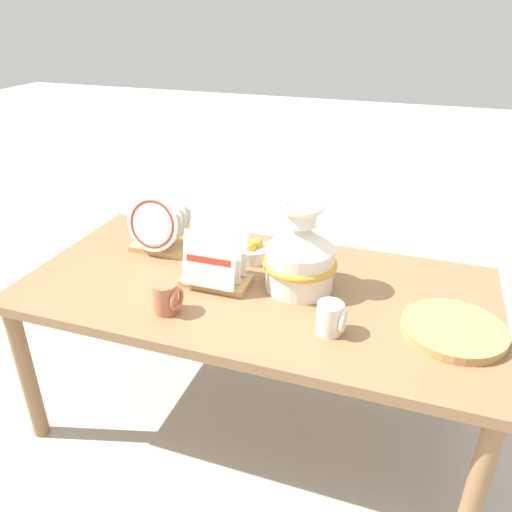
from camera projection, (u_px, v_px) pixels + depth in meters
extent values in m
plane|color=#B2ADA3|center=(256.00, 415.00, 1.96)|extent=(14.00, 14.00, 0.00)
cube|color=olive|center=(256.00, 289.00, 1.69)|extent=(1.57, 0.78, 0.03)
cylinder|color=olive|center=(27.00, 374.00, 1.75)|extent=(0.06, 0.06, 0.56)
cylinder|color=olive|center=(475.00, 494.00, 1.33)|extent=(0.06, 0.06, 0.56)
cylinder|color=olive|center=(131.00, 282.00, 2.33)|extent=(0.06, 0.06, 0.56)
cylinder|color=olive|center=(467.00, 344.00, 1.90)|extent=(0.06, 0.06, 0.56)
cylinder|color=white|center=(300.00, 268.00, 1.64)|extent=(0.22, 0.22, 0.15)
cone|color=white|center=(301.00, 236.00, 1.59)|extent=(0.22, 0.22, 0.08)
cylinder|color=white|center=(302.00, 216.00, 1.55)|extent=(0.09, 0.09, 0.06)
torus|color=white|center=(302.00, 207.00, 1.54)|extent=(0.14, 0.14, 0.02)
torus|color=gold|center=(300.00, 263.00, 1.63)|extent=(0.25, 0.25, 0.02)
cube|color=tan|center=(162.00, 247.00, 1.92)|extent=(0.23, 0.13, 0.02)
cylinder|color=tan|center=(149.00, 227.00, 1.96)|extent=(0.01, 0.01, 0.08)
cylinder|color=tan|center=(186.00, 232.00, 1.92)|extent=(0.01, 0.01, 0.08)
cylinder|color=white|center=(152.00, 224.00, 1.82)|extent=(0.21, 0.06, 0.20)
torus|color=#B23323|center=(152.00, 224.00, 1.82)|extent=(0.18, 0.05, 0.18)
cylinder|color=white|center=(157.00, 220.00, 1.85)|extent=(0.21, 0.06, 0.20)
cylinder|color=white|center=(162.00, 217.00, 1.88)|extent=(0.21, 0.06, 0.20)
cylinder|color=white|center=(166.00, 213.00, 1.91)|extent=(0.21, 0.06, 0.20)
cube|color=tan|center=(217.00, 281.00, 1.69)|extent=(0.23, 0.13, 0.02)
cylinder|color=tan|center=(201.00, 258.00, 1.73)|extent=(0.01, 0.01, 0.08)
cylinder|color=tan|center=(244.00, 265.00, 1.68)|extent=(0.01, 0.01, 0.08)
cube|color=white|center=(209.00, 260.00, 1.59)|extent=(0.18, 0.05, 0.18)
cube|color=white|center=(216.00, 253.00, 1.64)|extent=(0.18, 0.05, 0.18)
cube|color=white|center=(222.00, 247.00, 1.68)|extent=(0.18, 0.05, 0.18)
cube|color=#B23323|center=(209.00, 261.00, 1.59)|extent=(0.15, 0.01, 0.02)
cylinder|color=tan|center=(453.00, 332.00, 1.44)|extent=(0.30, 0.30, 0.01)
cylinder|color=tan|center=(453.00, 330.00, 1.43)|extent=(0.30, 0.30, 0.01)
cylinder|color=tan|center=(454.00, 327.00, 1.43)|extent=(0.30, 0.30, 0.01)
cylinder|color=#B76647|center=(166.00, 298.00, 1.52)|extent=(0.08, 0.08, 0.10)
torus|color=#B76647|center=(177.00, 300.00, 1.51)|extent=(0.01, 0.08, 0.08)
cylinder|color=silver|center=(330.00, 318.00, 1.42)|extent=(0.08, 0.08, 0.10)
torus|color=silver|center=(343.00, 320.00, 1.41)|extent=(0.01, 0.08, 0.08)
cylinder|color=white|center=(252.00, 253.00, 1.84)|extent=(0.13, 0.13, 0.05)
sphere|color=gold|center=(247.00, 243.00, 1.83)|extent=(0.04, 0.04, 0.04)
sphere|color=gold|center=(258.00, 243.00, 1.83)|extent=(0.04, 0.04, 0.04)
sphere|color=gold|center=(251.00, 246.00, 1.81)|extent=(0.04, 0.04, 0.04)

